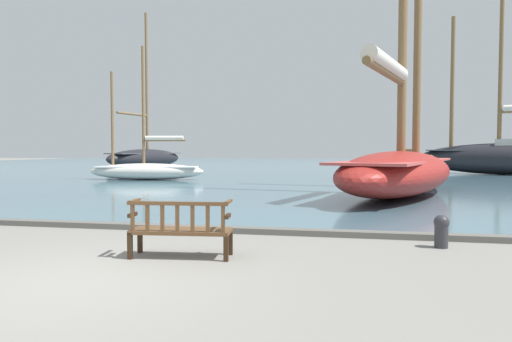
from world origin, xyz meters
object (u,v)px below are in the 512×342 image
sailboat_outer_port (399,163)px  sailboat_far_starboard (503,155)px  mooring_bollard (441,229)px  park_bench (181,228)px  sailboat_nearest_port (147,169)px  sailboat_far_port (146,157)px

sailboat_outer_port → sailboat_far_starboard: (8.40, 15.62, 0.11)m
sailboat_outer_port → mooring_bollard: 8.94m
park_bench → sailboat_outer_port: sailboat_outer_port is taller
park_bench → sailboat_nearest_port: 18.48m
sailboat_outer_port → park_bench: bearing=-113.4°
sailboat_far_port → sailboat_outer_port: bearing=-47.5°
sailboat_far_starboard → mooring_bollard: sailboat_far_starboard is taller
sailboat_outer_port → sailboat_nearest_port: 14.10m
park_bench → sailboat_far_port: (-15.34, 32.11, 0.61)m
sailboat_far_port → sailboat_outer_port: (19.86, -21.65, 0.17)m
sailboat_far_port → sailboat_outer_port: 29.38m
sailboat_outer_port → sailboat_far_starboard: size_ratio=1.10×
park_bench → sailboat_far_starboard: bearing=63.6°
sailboat_far_starboard → park_bench: bearing=-116.4°
sailboat_far_starboard → mooring_bollard: (-8.68, -24.51, -1.04)m
sailboat_nearest_port → sailboat_far_starboard: sailboat_far_starboard is taller
park_bench → sailboat_outer_port: (4.52, 10.46, 0.78)m
mooring_bollard → sailboat_far_starboard: bearing=70.5°
sailboat_far_port → sailboat_nearest_port: sailboat_far_port is taller
sailboat_far_starboard → mooring_bollard: size_ratio=23.35×
sailboat_nearest_port → mooring_bollard: size_ratio=12.49×
sailboat_nearest_port → sailboat_far_starboard: size_ratio=0.54×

